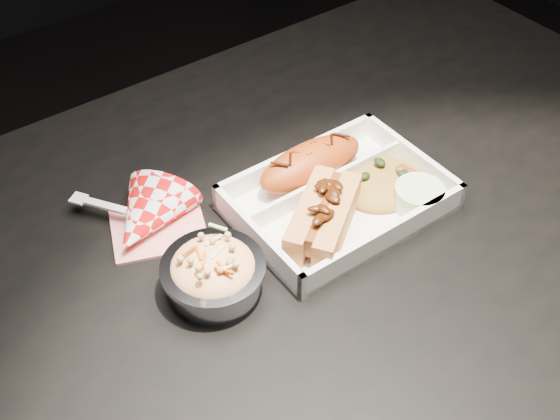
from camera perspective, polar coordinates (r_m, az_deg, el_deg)
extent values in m
cube|color=black|center=(0.86, 3.23, -2.02)|extent=(1.20, 0.80, 0.03)
cylinder|color=black|center=(1.58, 10.33, 4.59)|extent=(0.05, 0.05, 0.72)
cube|color=white|center=(0.87, 4.75, 0.32)|extent=(0.25, 0.18, 0.01)
cube|color=white|center=(0.91, 1.36, 4.07)|extent=(0.25, 0.01, 0.04)
cube|color=white|center=(0.81, 8.64, -2.33)|extent=(0.25, 0.01, 0.04)
cube|color=white|center=(0.80, -1.87, -2.41)|extent=(0.01, 0.18, 0.04)
cube|color=white|center=(0.92, 10.64, 4.05)|extent=(0.01, 0.18, 0.04)
cube|color=white|center=(0.87, 3.76, 1.87)|extent=(0.23, 0.01, 0.03)
ellipsoid|color=#A53E10|center=(0.88, 2.51, 3.80)|extent=(0.15, 0.06, 0.05)
cube|color=#CF8646|center=(0.81, 4.67, -0.96)|extent=(0.12, 0.10, 0.04)
cube|color=#CF8646|center=(0.82, 2.37, -0.42)|extent=(0.12, 0.10, 0.04)
cylinder|color=brown|center=(0.81, 3.54, -0.24)|extent=(0.11, 0.09, 0.03)
ellipsoid|color=#B08133|center=(0.88, 8.50, 2.61)|extent=(0.12, 0.09, 0.03)
cylinder|color=beige|center=(0.86, 11.19, 1.01)|extent=(0.06, 0.06, 0.03)
cylinder|color=silver|center=(0.77, -5.38, -5.56)|extent=(0.10, 0.10, 0.04)
cylinder|color=silver|center=(0.76, -5.48, -4.65)|extent=(0.11, 0.11, 0.01)
ellipsoid|color=beige|center=(0.76, -5.48, -4.65)|extent=(0.09, 0.09, 0.04)
cube|color=red|center=(0.85, -9.84, -1.51)|extent=(0.13, 0.12, 0.00)
cone|color=red|center=(0.84, -10.89, -0.66)|extent=(0.15, 0.14, 0.10)
cube|color=white|center=(0.87, -14.11, 0.37)|extent=(0.04, 0.06, 0.00)
cube|color=white|center=(0.88, -16.05, 0.89)|extent=(0.02, 0.02, 0.00)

